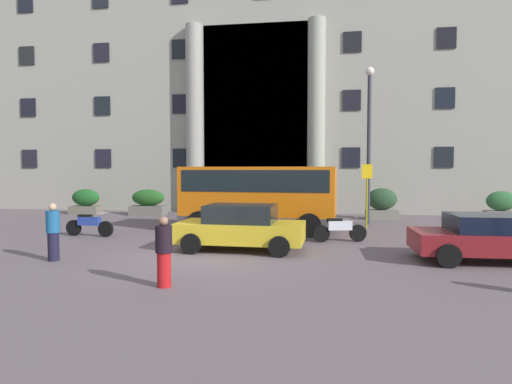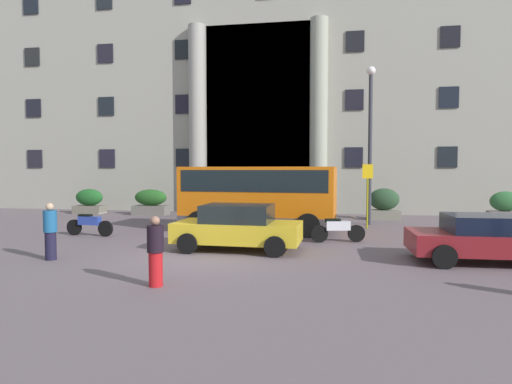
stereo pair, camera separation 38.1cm
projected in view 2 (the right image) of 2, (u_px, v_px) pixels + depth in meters
ground_plane at (200, 259)px, 12.52m from camera, size 80.00×64.00×0.12m
office_building_facade at (276, 99)px, 29.33m from camera, size 37.09×9.74×14.49m
orange_minibus at (259, 193)px, 17.71m from camera, size 6.27×2.98×2.63m
bus_stop_sign at (367, 189)px, 18.50m from camera, size 0.44×0.08×2.74m
hedge_planter_far_west at (272, 203)px, 22.49m from camera, size 2.06×0.97×1.59m
hedge_planter_entrance_left at (505, 207)px, 20.73m from camera, size 1.48×0.75×1.48m
hedge_planter_entrance_right at (384, 204)px, 21.87m from camera, size 1.56×1.00×1.57m
hedge_planter_far_east at (89, 202)px, 24.70m from camera, size 1.67×0.86×1.41m
hedge_planter_west at (151, 203)px, 24.07m from camera, size 1.91×0.91×1.42m
parked_coupe_end at (491, 238)px, 11.75m from camera, size 4.25×2.10×1.30m
white_taxi_kerbside at (238, 227)px, 13.62m from camera, size 3.97×2.12×1.43m
motorcycle_far_end at (89, 224)px, 16.54m from camera, size 1.97×0.55×0.89m
motorcycle_near_kerb at (234, 228)px, 15.41m from camera, size 2.03×0.55×0.89m
scooter_by_planter at (337, 229)px, 15.08m from camera, size 1.88×0.66×0.89m
pedestrian_man_red_shirt at (155, 251)px, 9.40m from camera, size 0.36×0.36×1.53m
pedestrian_woman_with_bag at (50, 231)px, 12.15m from camera, size 0.36×0.36×1.60m
lamppost_plaza_centre at (370, 133)px, 19.64m from camera, size 0.40×0.40×7.13m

